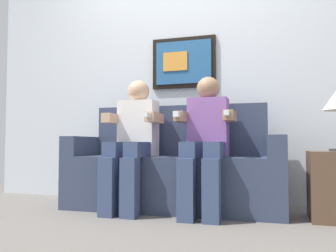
% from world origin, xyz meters
% --- Properties ---
extents(ground_plane, '(5.51, 5.51, 0.00)m').
position_xyz_m(ground_plane, '(0.00, 0.00, 0.00)').
color(ground_plane, '#66605B').
extents(back_wall_assembly, '(4.23, 0.10, 2.60)m').
position_xyz_m(back_wall_assembly, '(-0.00, 0.76, 1.30)').
color(back_wall_assembly, silver).
rests_on(back_wall_assembly, ground_plane).
extents(couch, '(1.83, 0.58, 0.90)m').
position_xyz_m(couch, '(0.00, 0.33, 0.31)').
color(couch, '#333D56').
rests_on(couch, ground_plane).
extents(person_on_left, '(0.46, 0.56, 1.11)m').
position_xyz_m(person_on_left, '(-0.31, 0.16, 0.61)').
color(person_on_left, white).
rests_on(person_on_left, ground_plane).
extents(person_on_right, '(0.46, 0.56, 1.11)m').
position_xyz_m(person_on_right, '(0.31, 0.16, 0.61)').
color(person_on_right, '#8C59A5').
rests_on(person_on_right, ground_plane).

